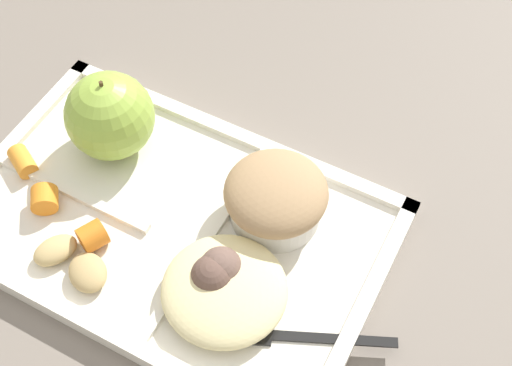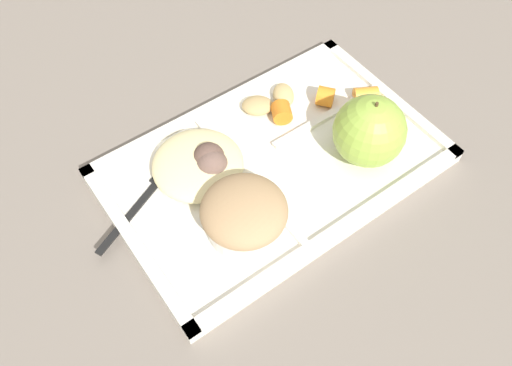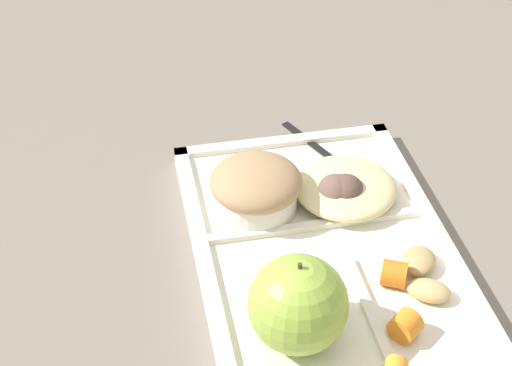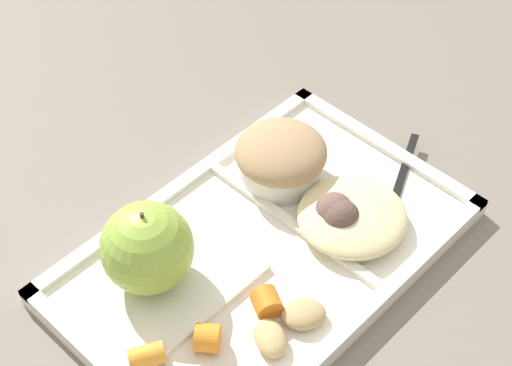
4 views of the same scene
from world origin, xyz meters
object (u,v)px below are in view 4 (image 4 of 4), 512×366
(lunch_tray, at_px, (264,252))
(plastic_fork, at_px, (396,193))
(bran_muffin, at_px, (281,157))
(green_apple, at_px, (147,248))

(lunch_tray, distance_m, plastic_fork, 0.15)
(lunch_tray, relative_size, bran_muffin, 4.16)
(green_apple, distance_m, bran_muffin, 0.17)
(bran_muffin, distance_m, plastic_fork, 0.12)
(lunch_tray, relative_size, green_apple, 4.35)
(lunch_tray, bearing_deg, plastic_fork, -18.66)
(bran_muffin, bearing_deg, green_apple, 180.00)
(lunch_tray, height_order, plastic_fork, lunch_tray)
(plastic_fork, bearing_deg, bran_muffin, 122.39)
(lunch_tray, xyz_separation_m, plastic_fork, (0.14, -0.05, 0.01))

